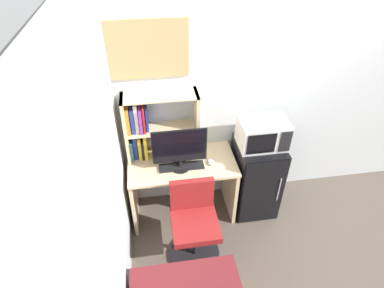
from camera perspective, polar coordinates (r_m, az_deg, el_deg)
wall_back at (r=3.63m, az=20.03°, el=8.74°), size 6.40×0.04×2.60m
wall_left at (r=2.03m, az=-15.67°, el=-17.65°), size 0.04×4.40×2.60m
desk at (r=3.46m, az=-1.72°, el=-6.35°), size 1.11×0.58×0.76m
hutch_bookshelf at (r=3.20m, az=-7.62°, el=3.21°), size 0.73×0.25×0.71m
monitor at (r=3.09m, az=-2.22°, el=-0.77°), size 0.53×0.20×0.46m
keyboard at (r=3.24m, az=-1.89°, el=-4.03°), size 0.46×0.12×0.02m
computer_mouse at (r=3.28m, az=3.38°, el=-3.23°), size 0.07×0.10×0.03m
mini_fridge at (r=3.66m, az=11.25°, el=-5.78°), size 0.47×0.54×0.90m
microwave at (r=3.28m, az=12.48°, el=1.86°), size 0.48×0.34×0.29m
desk_chair at (r=3.21m, az=0.37°, el=-14.52°), size 0.50×0.50×0.87m
wall_corkboard at (r=2.95m, az=-7.84°, el=16.32°), size 0.72×0.02×0.53m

